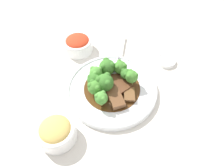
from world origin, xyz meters
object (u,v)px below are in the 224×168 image
(broccoli_floret_0, at_px, (126,74))
(broccoli_floret_7, at_px, (95,87))
(broccoli_floret_1, at_px, (101,98))
(broccoli_floret_3, at_px, (93,81))
(beef_strip_1, at_px, (122,87))
(serving_spoon, at_px, (116,64))
(beef_strip_3, at_px, (115,98))
(side_bowl_appetizer, at_px, (56,132))
(broccoli_floret_5, at_px, (107,67))
(broccoli_floret_8, at_px, (132,77))
(broccoli_floret_2, at_px, (120,67))
(side_bowl_kimchi, at_px, (78,44))
(sauce_dish, at_px, (166,61))
(broccoli_floret_6, at_px, (96,73))
(beef_strip_2, at_px, (129,94))
(broccoli_floret_4, at_px, (105,82))
(beef_strip_0, at_px, (112,80))
(main_plate, at_px, (112,89))

(broccoli_floret_0, relative_size, broccoli_floret_7, 0.95)
(broccoli_floret_1, relative_size, broccoli_floret_3, 0.99)
(beef_strip_1, bearing_deg, broccoli_floret_0, 166.98)
(broccoli_floret_3, height_order, serving_spoon, broccoli_floret_3)
(beef_strip_3, relative_size, side_bowl_appetizer, 0.78)
(broccoli_floret_0, distance_m, broccoli_floret_5, 0.06)
(beef_strip_1, distance_m, broccoli_floret_8, 0.04)
(broccoli_floret_1, relative_size, broccoli_floret_2, 0.95)
(broccoli_floret_1, height_order, side_bowl_kimchi, broccoli_floret_1)
(sauce_dish, bearing_deg, broccoli_floret_2, -59.64)
(broccoli_floret_2, relative_size, broccoli_floret_7, 1.04)
(beef_strip_1, distance_m, broccoli_floret_5, 0.08)
(broccoli_floret_8, bearing_deg, broccoli_floret_6, -91.54)
(beef_strip_2, bearing_deg, broccoli_floret_7, -88.05)
(beef_strip_1, distance_m, serving_spoon, 0.10)
(side_bowl_appetizer, bearing_deg, sauce_dish, 137.08)
(beef_strip_1, distance_m, broccoli_floret_1, 0.08)
(beef_strip_1, xyz_separation_m, broccoli_floret_4, (0.01, -0.05, 0.02))
(broccoli_floret_8, relative_size, side_bowl_appetizer, 0.50)
(beef_strip_3, distance_m, broccoli_floret_8, 0.08)
(broccoli_floret_0, height_order, sauce_dish, broccoli_floret_0)
(beef_strip_0, relative_size, beef_strip_2, 1.42)
(sauce_dish, bearing_deg, beef_strip_3, -39.30)
(broccoli_floret_5, bearing_deg, beef_strip_2, 44.40)
(sauce_dish, bearing_deg, broccoli_floret_1, -42.48)
(beef_strip_2, bearing_deg, serving_spoon, -155.80)
(broccoli_floret_1, bearing_deg, beef_strip_0, 167.32)
(main_plate, distance_m, serving_spoon, 0.09)
(broccoli_floret_1, bearing_deg, side_bowl_appetizer, -43.76)
(serving_spoon, relative_size, sauce_dish, 3.31)
(beef_strip_3, bearing_deg, broccoli_floret_3, -118.42)
(broccoli_floret_8, height_order, side_bowl_kimchi, broccoli_floret_8)
(broccoli_floret_2, height_order, broccoli_floret_6, broccoli_floret_6)
(main_plate, distance_m, broccoli_floret_6, 0.07)
(broccoli_floret_8, height_order, side_bowl_appetizer, broccoli_floret_8)
(main_plate, xyz_separation_m, sauce_dish, (-0.14, 0.17, -0.00))
(beef_strip_0, bearing_deg, side_bowl_appetizer, -32.03)
(beef_strip_1, xyz_separation_m, side_bowl_kimchi, (-0.17, -0.17, 0.00))
(side_bowl_appetizer, bearing_deg, broccoli_floret_2, 147.90)
(beef_strip_0, relative_size, beef_strip_1, 1.06)
(broccoli_floret_1, height_order, broccoli_floret_8, broccoli_floret_8)
(broccoli_floret_0, relative_size, broccoli_floret_8, 0.88)
(broccoli_floret_1, height_order, broccoli_floret_3, same)
(broccoli_floret_5, relative_size, side_bowl_appetizer, 0.53)
(broccoli_floret_0, height_order, broccoli_floret_2, broccoli_floret_2)
(beef_strip_3, xyz_separation_m, broccoli_floret_6, (-0.07, -0.07, 0.02))
(broccoli_floret_8, bearing_deg, broccoli_floret_4, -68.62)
(broccoli_floret_6, bearing_deg, broccoli_floret_4, 43.82)
(beef_strip_0, distance_m, side_bowl_appetizer, 0.22)
(broccoli_floret_2, xyz_separation_m, side_bowl_kimchi, (-0.11, -0.16, -0.02))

